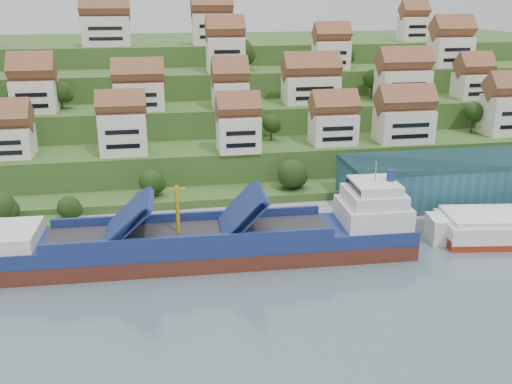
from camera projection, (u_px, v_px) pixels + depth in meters
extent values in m
plane|color=slate|center=(260.00, 259.00, 104.12)|extent=(300.00, 300.00, 0.00)
cube|color=gray|center=(339.00, 216.00, 121.01)|extent=(180.00, 14.00, 2.20)
cube|color=#2D4C1E|center=(212.00, 138.00, 183.48)|extent=(260.00, 128.00, 4.00)
cube|color=#2D4C1E|center=(210.00, 124.00, 186.98)|extent=(260.00, 118.00, 11.00)
cube|color=#2D4C1E|center=(207.00, 109.00, 193.28)|extent=(260.00, 102.00, 18.00)
cube|color=#2D4C1E|center=(205.00, 95.00, 199.58)|extent=(260.00, 86.00, 25.00)
cube|color=#2D4C1E|center=(202.00, 82.00, 206.97)|extent=(260.00, 68.00, 31.00)
cube|color=white|center=(7.00, 142.00, 128.06)|extent=(11.37, 8.57, 6.67)
cube|color=white|center=(123.00, 134.00, 129.64)|extent=(10.53, 7.03, 9.47)
cube|color=white|center=(238.00, 134.00, 132.22)|extent=(9.62, 7.62, 8.25)
cube|color=white|center=(333.00, 129.00, 139.01)|extent=(10.72, 7.73, 7.42)
cube|color=white|center=(403.00, 126.00, 141.06)|extent=(13.39, 8.26, 7.98)
cube|color=white|center=(507.00, 115.00, 148.16)|extent=(12.02, 8.31, 10.13)
cube|color=white|center=(35.00, 96.00, 141.10)|extent=(10.45, 8.98, 7.89)
cube|color=white|center=(139.00, 96.00, 143.62)|extent=(12.29, 7.90, 7.00)
cube|color=white|center=(230.00, 95.00, 146.11)|extent=(8.77, 8.56, 6.65)
cube|color=white|center=(311.00, 89.00, 152.68)|extent=(14.48, 8.36, 7.21)
cube|color=white|center=(402.00, 86.00, 154.82)|extent=(13.63, 8.18, 8.49)
cube|color=white|center=(472.00, 86.00, 159.73)|extent=(9.16, 8.04, 6.82)
cube|color=white|center=(225.00, 55.00, 159.17)|extent=(10.19, 7.79, 9.59)
cube|color=white|center=(331.00, 55.00, 165.67)|extent=(9.91, 7.14, 8.05)
cube|color=white|center=(450.00, 52.00, 171.35)|extent=(11.60, 8.47, 8.76)
cube|color=white|center=(106.00, 31.00, 170.30)|extent=(13.88, 7.51, 8.64)
cube|color=white|center=(212.00, 29.00, 175.20)|extent=(12.07, 8.15, 9.27)
cube|color=white|center=(413.00, 29.00, 188.95)|extent=(8.60, 7.05, 7.79)
ellipsoid|color=#223E14|center=(292.00, 174.00, 127.93)|extent=(6.58, 6.58, 6.58)
ellipsoid|color=#223E14|center=(151.00, 182.00, 123.00)|extent=(5.35, 5.35, 5.35)
ellipsoid|color=#223E14|center=(473.00, 111.00, 149.47)|extent=(4.90, 4.90, 4.90)
ellipsoid|color=#223E14|center=(271.00, 123.00, 141.48)|extent=(4.53, 4.53, 4.53)
ellipsoid|color=#223E14|center=(373.00, 79.00, 159.21)|extent=(5.33, 5.33, 5.33)
ellipsoid|color=#223E14|center=(21.00, 94.00, 143.82)|extent=(6.44, 6.44, 6.44)
ellipsoid|color=#223E14|center=(61.00, 92.00, 144.01)|extent=(5.38, 5.38, 5.38)
ellipsoid|color=#223E14|center=(241.00, 52.00, 163.68)|extent=(7.53, 7.53, 7.53)
ellipsoid|color=#223E14|center=(333.00, 51.00, 171.08)|extent=(5.60, 5.60, 5.60)
ellipsoid|color=#223E14|center=(346.00, 55.00, 170.12)|extent=(5.05, 5.05, 5.05)
ellipsoid|color=#223E14|center=(0.00, 207.00, 111.77)|extent=(6.26, 6.26, 6.26)
ellipsoid|color=#223E14|center=(69.00, 207.00, 114.21)|extent=(4.62, 4.62, 4.62)
cube|color=#245362|center=(477.00, 178.00, 126.16)|extent=(60.00, 15.00, 10.00)
cylinder|color=gray|center=(339.00, 202.00, 114.36)|extent=(0.16, 0.16, 8.00)
cube|color=maroon|center=(343.00, 185.00, 113.28)|extent=(1.20, 0.05, 0.80)
cube|color=#522419|center=(202.00, 255.00, 103.21)|extent=(77.78, 14.40, 4.96)
cube|color=navy|center=(201.00, 238.00, 102.14)|extent=(77.78, 14.52, 2.58)
cube|color=silver|center=(8.00, 236.00, 96.91)|extent=(10.29, 11.63, 2.58)
cube|color=#262628|center=(190.00, 232.00, 101.45)|extent=(49.94, 11.72, 0.30)
cube|color=navy|center=(126.00, 218.00, 98.88)|extent=(7.79, 11.19, 6.86)
cube|color=navy|center=(240.00, 212.00, 101.55)|extent=(7.41, 11.18, 7.25)
cylinder|color=gold|center=(178.00, 210.00, 99.76)|extent=(0.72, 0.72, 8.93)
cube|color=silver|center=(373.00, 213.00, 105.39)|extent=(12.27, 11.70, 3.97)
cube|color=silver|center=(374.00, 197.00, 104.35)|extent=(10.25, 10.44, 2.48)
cube|color=silver|center=(375.00, 186.00, 103.67)|extent=(8.23, 9.19, 1.79)
cylinder|color=navy|center=(391.00, 175.00, 103.45)|extent=(1.64, 1.64, 2.18)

